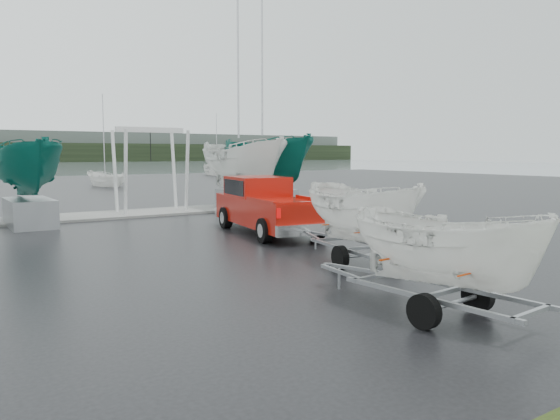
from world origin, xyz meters
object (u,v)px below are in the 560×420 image
object	(u,v)px
trailer_hitched	(364,160)
trailer_parked	(446,182)
boat_hoist	(151,158)
pickup_truck	(265,204)

from	to	relation	value
trailer_hitched	trailer_parked	distance (m)	4.62
boat_hoist	trailer_parked	bearing A→B (deg)	-95.27
trailer_parked	boat_hoist	world-z (taller)	trailer_parked
pickup_truck	boat_hoist	size ratio (longest dim) A/B	1.53
trailer_hitched	trailer_parked	size ratio (longest dim) A/B	1.14
pickup_truck	trailer_hitched	world-z (taller)	trailer_hitched
trailer_hitched	boat_hoist	bearing A→B (deg)	99.94
pickup_truck	trailer_parked	distance (m)	11.14
trailer_parked	trailer_hitched	bearing A→B (deg)	60.69
pickup_truck	trailer_hitched	bearing A→B (deg)	-90.00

